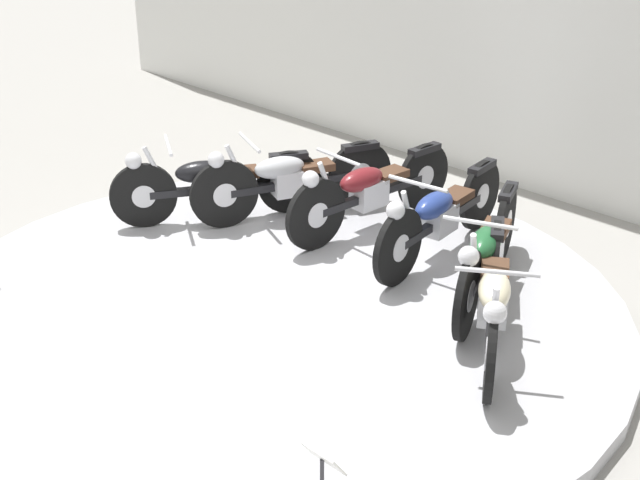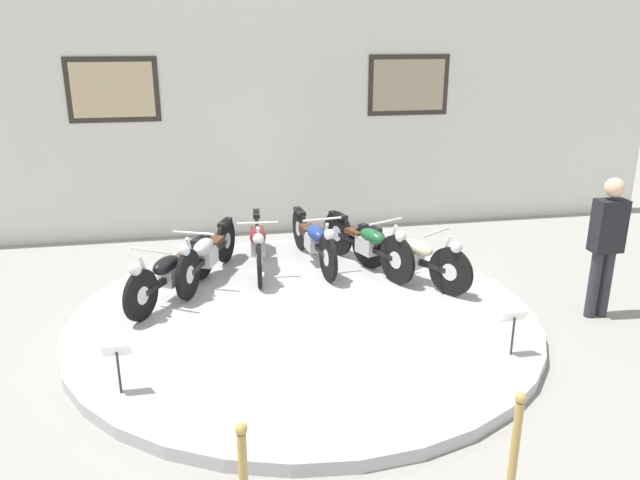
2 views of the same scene
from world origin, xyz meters
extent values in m
plane|color=gray|center=(0.00, 0.00, 0.00)|extent=(60.00, 60.00, 0.00)
cylinder|color=#ADADB2|center=(0.00, 0.00, 0.07)|extent=(5.50, 5.50, 0.13)
cylinder|color=black|center=(-1.87, 0.16, 0.44)|extent=(0.36, 0.55, 0.61)
cylinder|color=silver|center=(-1.87, 0.16, 0.44)|extent=(0.17, 0.22, 0.21)
cylinder|color=black|center=(-1.18, 1.31, 0.44)|extent=(0.36, 0.55, 0.61)
cylinder|color=silver|center=(-1.18, 1.31, 0.44)|extent=(0.17, 0.22, 0.21)
cube|color=black|center=(-1.52, 0.73, 0.44)|extent=(0.70, 1.10, 0.07)
cube|color=silver|center=(-1.54, 0.70, 0.46)|extent=(0.34, 0.38, 0.24)
ellipsoid|color=black|center=(-1.60, 0.61, 0.62)|extent=(0.44, 0.52, 0.20)
cube|color=#472D1E|center=(-1.41, 0.92, 0.58)|extent=(0.34, 0.38, 0.07)
cube|color=black|center=(-1.18, 1.31, 0.70)|extent=(0.27, 0.36, 0.06)
cylinder|color=silver|center=(-1.79, 0.28, 0.64)|extent=(0.17, 0.24, 0.54)
cylinder|color=silver|center=(-1.74, 0.37, 0.90)|extent=(0.48, 0.31, 0.03)
sphere|color=silver|center=(-1.90, 0.10, 0.78)|extent=(0.15, 0.15, 0.15)
cylinder|color=black|center=(-1.35, 0.67, 0.45)|extent=(0.30, 0.61, 0.64)
cylinder|color=silver|center=(-1.35, 0.67, 0.45)|extent=(0.15, 0.23, 0.22)
cylinder|color=black|center=(-0.83, 1.91, 0.45)|extent=(0.30, 0.61, 0.64)
cylinder|color=silver|center=(-0.83, 1.91, 0.45)|extent=(0.15, 0.23, 0.22)
cube|color=black|center=(-1.09, 1.29, 0.45)|extent=(0.54, 1.17, 0.07)
cube|color=silver|center=(-1.10, 1.25, 0.47)|extent=(0.31, 0.37, 0.24)
ellipsoid|color=#B2B5BA|center=(-1.14, 1.16, 0.63)|extent=(0.39, 0.53, 0.20)
cube|color=#472D1E|center=(-1.00, 1.49, 0.59)|extent=(0.31, 0.37, 0.07)
cube|color=black|center=(-0.83, 1.91, 0.72)|extent=(0.23, 0.37, 0.06)
cylinder|color=silver|center=(-1.29, 0.80, 0.65)|extent=(0.14, 0.25, 0.54)
cylinder|color=silver|center=(-1.25, 0.90, 0.91)|extent=(0.51, 0.24, 0.03)
sphere|color=silver|center=(-1.37, 0.61, 0.79)|extent=(0.15, 0.15, 0.15)
cylinder|color=black|center=(-0.44, 0.93, 0.45)|extent=(0.10, 0.64, 0.64)
cylinder|color=silver|center=(-0.44, 0.93, 0.45)|extent=(0.08, 0.23, 0.22)
cylinder|color=black|center=(-0.35, 2.28, 0.45)|extent=(0.10, 0.64, 0.64)
cylinder|color=silver|center=(-0.35, 2.28, 0.45)|extent=(0.08, 0.23, 0.22)
cube|color=black|center=(-0.39, 1.61, 0.45)|extent=(0.15, 1.24, 0.07)
cube|color=silver|center=(-0.40, 1.57, 0.47)|extent=(0.22, 0.33, 0.24)
ellipsoid|color=maroon|center=(-0.40, 1.47, 0.63)|extent=(0.25, 0.49, 0.20)
cube|color=#472D1E|center=(-0.38, 1.83, 0.59)|extent=(0.22, 0.33, 0.07)
cube|color=black|center=(-0.35, 2.28, 0.72)|extent=(0.12, 0.37, 0.06)
cylinder|color=silver|center=(-0.43, 1.08, 0.65)|extent=(0.06, 0.25, 0.54)
cylinder|color=silver|center=(-0.42, 1.19, 0.91)|extent=(0.54, 0.07, 0.03)
sphere|color=silver|center=(-0.44, 0.87, 0.79)|extent=(0.15, 0.15, 0.15)
cylinder|color=black|center=(0.48, 0.94, 0.45)|extent=(0.14, 0.64, 0.64)
cylinder|color=silver|center=(0.48, 0.94, 0.45)|extent=(0.09, 0.23, 0.22)
cylinder|color=black|center=(0.31, 2.28, 0.45)|extent=(0.14, 0.64, 0.64)
cylinder|color=silver|center=(0.31, 2.28, 0.45)|extent=(0.09, 0.23, 0.22)
cube|color=black|center=(0.39, 1.61, 0.45)|extent=(0.23, 1.24, 0.07)
cube|color=silver|center=(0.40, 1.57, 0.47)|extent=(0.24, 0.34, 0.24)
ellipsoid|color=navy|center=(0.41, 1.47, 0.63)|extent=(0.28, 0.50, 0.20)
cube|color=#472D1E|center=(0.37, 1.83, 0.59)|extent=(0.24, 0.34, 0.07)
cube|color=black|center=(0.31, 2.28, 0.73)|extent=(0.14, 0.37, 0.06)
cylinder|color=silver|center=(0.46, 1.09, 0.65)|extent=(0.08, 0.25, 0.54)
cylinder|color=silver|center=(0.45, 1.19, 0.91)|extent=(0.54, 0.10, 0.03)
sphere|color=silver|center=(0.49, 0.88, 0.79)|extent=(0.15, 0.15, 0.15)
cylinder|color=black|center=(1.35, 0.67, 0.46)|extent=(0.31, 0.63, 0.66)
cylinder|color=silver|center=(1.35, 0.67, 0.46)|extent=(0.15, 0.24, 0.23)
cylinder|color=black|center=(0.83, 1.91, 0.46)|extent=(0.31, 0.63, 0.66)
cylinder|color=silver|center=(0.83, 1.91, 0.46)|extent=(0.15, 0.24, 0.23)
cube|color=black|center=(1.09, 1.29, 0.46)|extent=(0.55, 1.17, 0.07)
cube|color=silver|center=(1.10, 1.25, 0.48)|extent=(0.31, 0.37, 0.24)
ellipsoid|color=#1E562D|center=(1.14, 1.16, 0.64)|extent=(0.39, 0.53, 0.20)
cube|color=#472D1E|center=(1.00, 1.49, 0.60)|extent=(0.31, 0.37, 0.07)
cube|color=black|center=(0.83, 1.91, 0.74)|extent=(0.23, 0.37, 0.06)
cylinder|color=silver|center=(1.29, 0.81, 0.66)|extent=(0.14, 0.25, 0.54)
cylinder|color=silver|center=(1.25, 0.91, 0.92)|extent=(0.51, 0.24, 0.03)
sphere|color=silver|center=(1.37, 0.61, 0.80)|extent=(0.15, 0.15, 0.15)
cylinder|color=black|center=(1.90, 0.17, 0.45)|extent=(0.40, 0.55, 0.63)
cylinder|color=silver|center=(1.90, 0.17, 0.45)|extent=(0.18, 0.22, 0.22)
cylinder|color=black|center=(1.15, 1.29, 0.45)|extent=(0.40, 0.55, 0.63)
cylinder|color=silver|center=(1.15, 1.29, 0.45)|extent=(0.18, 0.22, 0.22)
cube|color=black|center=(1.52, 0.73, 0.45)|extent=(0.75, 1.07, 0.07)
cube|color=silver|center=(1.55, 0.70, 0.47)|extent=(0.34, 0.38, 0.24)
ellipsoid|color=beige|center=(1.60, 0.62, 0.63)|extent=(0.45, 0.52, 0.20)
cube|color=#472D1E|center=(1.40, 0.92, 0.59)|extent=(0.34, 0.38, 0.07)
cube|color=black|center=(1.15, 1.29, 0.72)|extent=(0.28, 0.35, 0.06)
cylinder|color=silver|center=(1.82, 0.30, 0.65)|extent=(0.18, 0.23, 0.54)
cylinder|color=silver|center=(1.76, 0.39, 0.91)|extent=(0.47, 0.33, 0.03)
sphere|color=silver|center=(1.93, 0.12, 0.79)|extent=(0.15, 0.15, 0.15)
cube|color=white|center=(1.95, -1.40, 0.57)|extent=(0.26, 0.11, 0.15)
camera|label=1|loc=(4.51, -3.99, 3.55)|focal=50.00mm
camera|label=2|loc=(-1.06, -6.69, 3.33)|focal=35.00mm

